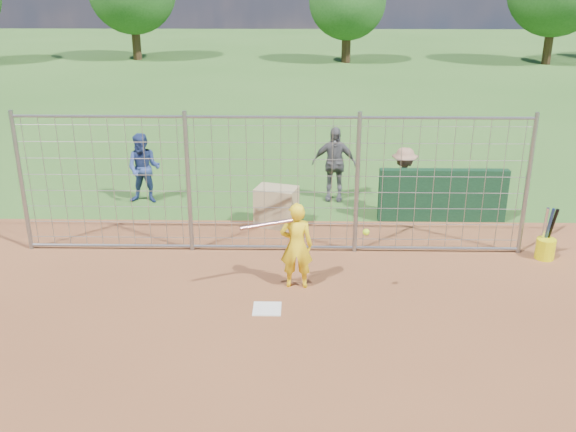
{
  "coord_description": "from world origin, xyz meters",
  "views": [
    {
      "loc": [
        0.49,
        -8.82,
        4.84
      ],
      "look_at": [
        0.3,
        0.8,
        1.15
      ],
      "focal_mm": 40.0,
      "sensor_mm": 36.0,
      "label": 1
    }
  ],
  "objects_px": {
    "batter": "(296,246)",
    "bystander_a": "(144,168)",
    "bucket_with_bats": "(546,246)",
    "bystander_c": "(403,181)",
    "equipment_bin": "(276,207)",
    "bystander_b": "(334,164)"
  },
  "relations": [
    {
      "from": "bystander_b",
      "to": "bucket_with_bats",
      "type": "height_order",
      "value": "bystander_b"
    },
    {
      "from": "bystander_a",
      "to": "bystander_b",
      "type": "bearing_deg",
      "value": 7.16
    },
    {
      "from": "bucket_with_bats",
      "to": "batter",
      "type": "bearing_deg",
      "value": -165.21
    },
    {
      "from": "batter",
      "to": "bystander_a",
      "type": "height_order",
      "value": "bystander_a"
    },
    {
      "from": "batter",
      "to": "bystander_b",
      "type": "distance_m",
      "value": 4.36
    },
    {
      "from": "bystander_b",
      "to": "bystander_c",
      "type": "relative_size",
      "value": 1.15
    },
    {
      "from": "bystander_b",
      "to": "equipment_bin",
      "type": "height_order",
      "value": "bystander_b"
    },
    {
      "from": "bucket_with_bats",
      "to": "bystander_b",
      "type": "bearing_deg",
      "value": 139.57
    },
    {
      "from": "equipment_bin",
      "to": "bystander_a",
      "type": "bearing_deg",
      "value": 171.75
    },
    {
      "from": "bystander_a",
      "to": "equipment_bin",
      "type": "relative_size",
      "value": 1.95
    },
    {
      "from": "bucket_with_bats",
      "to": "bystander_c",
      "type": "bearing_deg",
      "value": 135.31
    },
    {
      "from": "bucket_with_bats",
      "to": "bystander_a",
      "type": "bearing_deg",
      "value": 159.95
    },
    {
      "from": "bystander_c",
      "to": "bucket_with_bats",
      "type": "relative_size",
      "value": 1.49
    },
    {
      "from": "batter",
      "to": "bystander_a",
      "type": "xyz_separation_m",
      "value": [
        -3.38,
        4.03,
        0.05
      ]
    },
    {
      "from": "batter",
      "to": "bucket_with_bats",
      "type": "height_order",
      "value": "batter"
    },
    {
      "from": "bystander_c",
      "to": "equipment_bin",
      "type": "distance_m",
      "value": 2.74
    },
    {
      "from": "bystander_b",
      "to": "bystander_c",
      "type": "height_order",
      "value": "bystander_b"
    },
    {
      "from": "batter",
      "to": "bystander_b",
      "type": "relative_size",
      "value": 0.87
    },
    {
      "from": "bystander_b",
      "to": "equipment_bin",
      "type": "distance_m",
      "value": 2.05
    },
    {
      "from": "batter",
      "to": "bystander_a",
      "type": "bearing_deg",
      "value": -48.66
    },
    {
      "from": "batter",
      "to": "bystander_b",
      "type": "xyz_separation_m",
      "value": [
        0.8,
        4.28,
        0.11
      ]
    },
    {
      "from": "bystander_c",
      "to": "bystander_b",
      "type": "bearing_deg",
      "value": -28.06
    }
  ]
}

